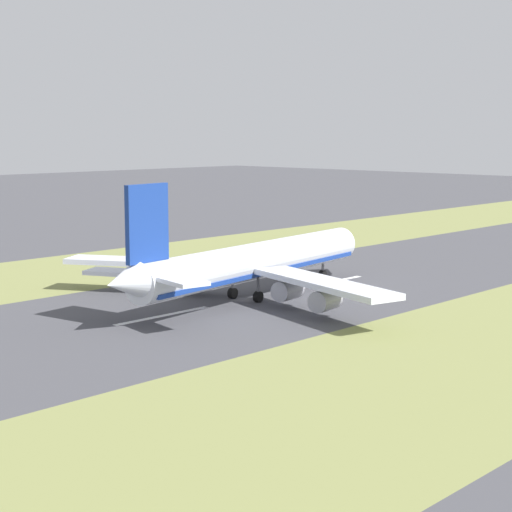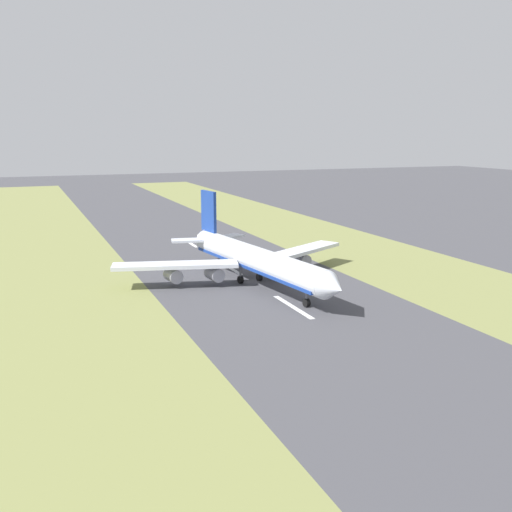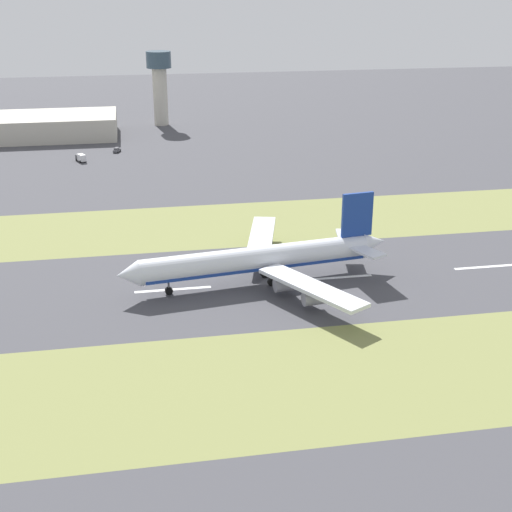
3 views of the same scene
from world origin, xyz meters
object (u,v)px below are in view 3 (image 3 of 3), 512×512
Objects in this scene: control_tower at (160,80)px; service_truck at (81,158)px; airplane_main_jet at (264,259)px; apron_car at (117,150)px; terminal_building at (26,127)px.

control_tower is 81.75m from service_truck.
service_truck is at bearing 153.03° from control_tower.
control_tower is at bearing -26.97° from service_truck.
airplane_main_jet is 1.89× the size of control_tower.
service_truck is (131.08, 49.20, -4.36)m from airplane_main_jet.
apron_car is (13.95, -14.07, -0.66)m from service_truck.
airplane_main_jet is 14.12× the size of apron_car.
control_tower is at bearing 3.76° from airplane_main_jet.
terminal_building is at bearing 22.56° from airplane_main_jet.
control_tower is 64.20m from apron_car.
control_tower reaches higher than apron_car.
control_tower is (19.99, -62.19, 16.79)m from terminal_building.
service_truck is at bearing 134.74° from apron_car.
apron_car is (-36.66, -40.33, -4.07)m from terminal_building.
terminal_building is 57.11m from service_truck.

